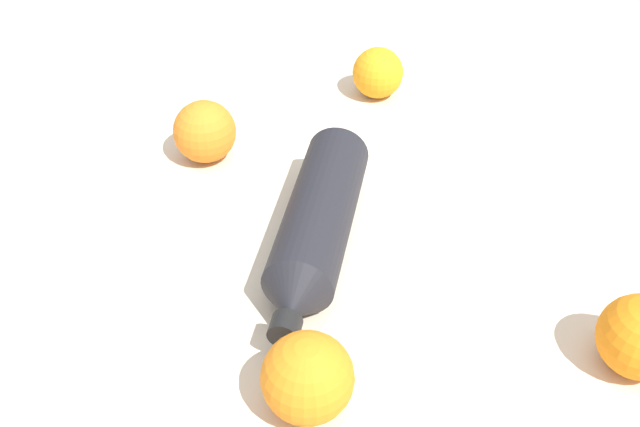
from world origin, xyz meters
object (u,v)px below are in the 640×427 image
water_bottle (316,227)px  orange_2 (378,73)px  orange_0 (205,132)px  orange_3 (308,378)px

water_bottle → orange_2: bearing=176.6°
orange_0 → orange_2: 0.25m
water_bottle → orange_3: size_ratio=3.58×
orange_0 → orange_3: 0.37m
orange_3 → water_bottle: bearing=166.8°
water_bottle → orange_0: bearing=-130.7°
orange_2 → orange_3: (0.47, -0.18, 0.00)m
water_bottle → orange_2: water_bottle is taller
orange_0 → orange_3: bearing=7.9°
orange_0 → orange_2: size_ratio=1.10×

